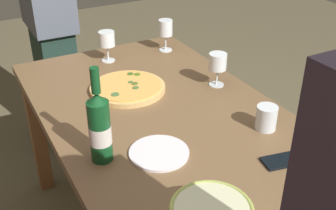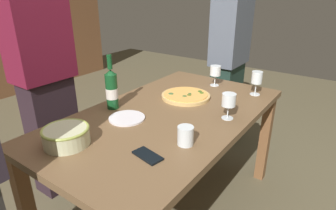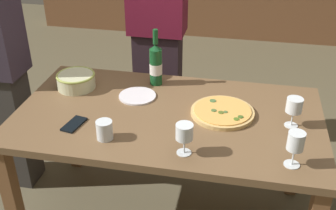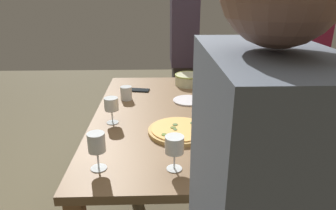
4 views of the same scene
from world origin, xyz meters
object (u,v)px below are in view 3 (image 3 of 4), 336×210
at_px(cup_amber, 104,130).
at_px(cell_phone, 74,124).
at_px(wine_glass_far_left, 184,133).
at_px(side_plate, 137,96).
at_px(serving_bowl, 76,80).
at_px(wine_glass_by_bottle, 294,106).
at_px(pizza, 222,112).
at_px(dining_table, 168,128).
at_px(person_host, 157,27).
at_px(wine_glass_near_pizza, 296,142).
at_px(wine_bottle, 156,64).

height_order(cup_amber, cell_phone, cup_amber).
bearing_deg(wine_glass_far_left, side_plate, 126.18).
relative_size(wine_glass_far_left, cell_phone, 1.05).
bearing_deg(wine_glass_far_left, cell_phone, 168.08).
height_order(serving_bowl, wine_glass_by_bottle, wine_glass_by_bottle).
bearing_deg(serving_bowl, cell_phone, -69.93).
relative_size(pizza, wine_glass_by_bottle, 2.14).
xyz_separation_m(wine_glass_far_left, cell_phone, (-0.58, 0.12, -0.10)).
distance_m(wine_glass_far_left, cup_amber, 0.39).
bearing_deg(dining_table, pizza, 10.14).
bearing_deg(wine_glass_by_bottle, pizza, 172.86).
bearing_deg(dining_table, side_plate, 144.59).
xyz_separation_m(wine_glass_far_left, side_plate, (-0.34, 0.47, -0.10)).
xyz_separation_m(serving_bowl, person_host, (0.33, 0.68, 0.11)).
xyz_separation_m(pizza, person_host, (-0.53, 0.81, 0.15)).
height_order(wine_glass_near_pizza, cell_phone, wine_glass_near_pizza).
bearing_deg(dining_table, cell_phone, -155.47).
bearing_deg(serving_bowl, dining_table, -17.61).
height_order(cup_amber, side_plate, cup_amber).
bearing_deg(wine_glass_by_bottle, serving_bowl, 171.62).
bearing_deg(person_host, side_plate, -12.56).
distance_m(dining_table, cell_phone, 0.49).
bearing_deg(cup_amber, side_plate, 83.89).
bearing_deg(person_host, pizza, 16.98).
bearing_deg(dining_table, person_host, 105.98).
distance_m(serving_bowl, person_host, 0.76).
bearing_deg(wine_glass_far_left, person_host, 108.00).
relative_size(cell_phone, person_host, 0.08).
distance_m(serving_bowl, wine_glass_by_bottle, 1.22).
xyz_separation_m(pizza, wine_glass_far_left, (-0.14, -0.37, 0.09)).
relative_size(dining_table, serving_bowl, 7.14).
xyz_separation_m(serving_bowl, wine_bottle, (0.44, 0.14, 0.08)).
xyz_separation_m(cup_amber, person_host, (0.00, 1.14, 0.11)).
distance_m(dining_table, wine_glass_near_pizza, 0.72).
xyz_separation_m(dining_table, cell_phone, (-0.44, -0.20, 0.10)).
bearing_deg(pizza, wine_bottle, 146.57).
relative_size(dining_table, wine_bottle, 4.75).
bearing_deg(cell_phone, wine_glass_far_left, -0.85).
height_order(wine_bottle, cell_phone, wine_bottle).
relative_size(pizza, serving_bowl, 1.48).
distance_m(wine_bottle, person_host, 0.55).
distance_m(wine_glass_by_bottle, cell_phone, 1.09).
height_order(serving_bowl, cell_phone, serving_bowl).
bearing_deg(wine_glass_near_pizza, pizza, 132.19).
xyz_separation_m(dining_table, person_host, (-0.25, 0.86, 0.25)).
relative_size(wine_glass_by_bottle, wine_glass_far_left, 1.02).
bearing_deg(wine_bottle, dining_table, -67.15).
xyz_separation_m(pizza, wine_glass_near_pizza, (0.33, -0.37, 0.11)).
height_order(serving_bowl, cup_amber, cup_amber).
distance_m(dining_table, pizza, 0.30).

